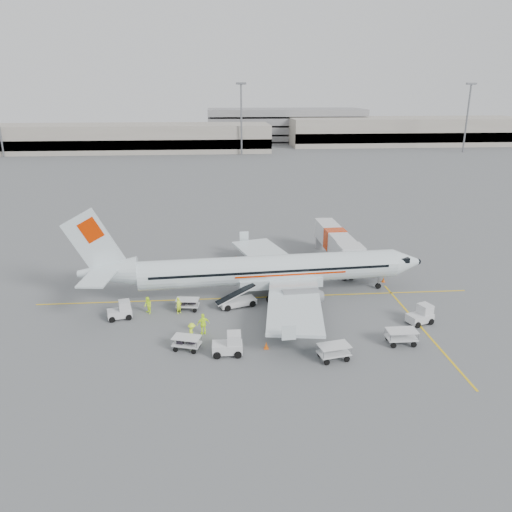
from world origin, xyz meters
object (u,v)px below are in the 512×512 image
at_px(tug_mid, 227,344).
at_px(tug_aft, 119,310).
at_px(belt_loader, 237,294).
at_px(jet_bridge, 335,246).
at_px(aircraft, 270,251).
at_px(tug_fore, 420,315).

height_order(tug_mid, tug_aft, tug_mid).
bearing_deg(belt_loader, jet_bridge, 25.35).
xyz_separation_m(jet_bridge, tug_mid, (-13.65, -21.19, -1.17)).
bearing_deg(tug_aft, aircraft, 2.48).
bearing_deg(aircraft, belt_loader, -147.93).
distance_m(aircraft, tug_mid, 13.30).
bearing_deg(tug_mid, aircraft, 69.21).
bearing_deg(tug_mid, jet_bridge, 58.21).
relative_size(tug_fore, tug_aft, 1.05).
bearing_deg(aircraft, tug_aft, -167.07).
height_order(aircraft, tug_aft, aircraft).
xyz_separation_m(aircraft, belt_loader, (-3.47, -2.52, -3.50)).
relative_size(aircraft, belt_loader, 7.29).
bearing_deg(tug_fore, tug_mid, 173.10).
height_order(aircraft, tug_mid, aircraft).
bearing_deg(belt_loader, tug_mid, -116.17).
distance_m(aircraft, jet_bridge, 13.22).
relative_size(jet_bridge, tug_fore, 7.02).
distance_m(jet_bridge, belt_loader, 17.20).
bearing_deg(belt_loader, aircraft, 17.54).
bearing_deg(tug_fore, jet_bridge, 82.69).
bearing_deg(tug_aft, jet_bridge, 16.07).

